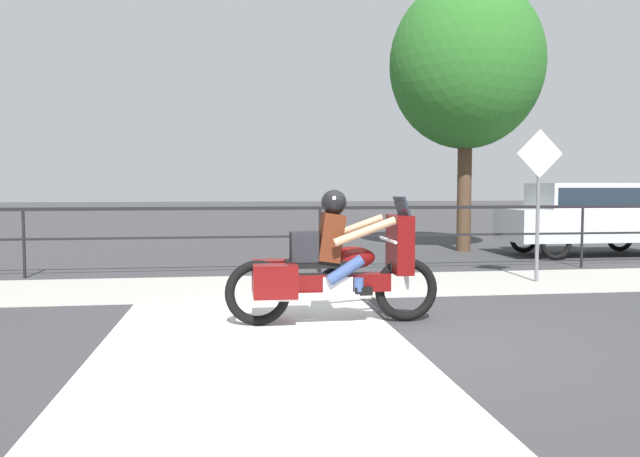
{
  "coord_description": "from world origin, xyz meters",
  "views": [
    {
      "loc": [
        -1.54,
        -6.24,
        1.56
      ],
      "look_at": [
        -0.41,
        1.94,
        1.0
      ],
      "focal_mm": 35.0,
      "sensor_mm": 36.0,
      "label": 1
    }
  ],
  "objects_px": {
    "motorcycle": "(333,265)",
    "parked_car": "(587,214)",
    "street_sign": "(539,185)",
    "tree_behind_sign": "(466,65)"
  },
  "relations": [
    {
      "from": "parked_car",
      "to": "motorcycle",
      "type": "bearing_deg",
      "value": -139.72
    },
    {
      "from": "motorcycle",
      "to": "street_sign",
      "type": "relative_size",
      "value": 0.99
    },
    {
      "from": "parked_car",
      "to": "tree_behind_sign",
      "type": "bearing_deg",
      "value": 149.07
    },
    {
      "from": "motorcycle",
      "to": "parked_car",
      "type": "xyz_separation_m",
      "value": [
        6.81,
        6.17,
        0.26
      ]
    },
    {
      "from": "motorcycle",
      "to": "tree_behind_sign",
      "type": "xyz_separation_m",
      "value": [
        4.41,
        7.51,
        3.78
      ]
    },
    {
      "from": "street_sign",
      "to": "tree_behind_sign",
      "type": "distance_m",
      "value": 5.73
    },
    {
      "from": "motorcycle",
      "to": "street_sign",
      "type": "xyz_separation_m",
      "value": [
        3.79,
        2.59,
        0.91
      ]
    },
    {
      "from": "parked_car",
      "to": "tree_behind_sign",
      "type": "xyz_separation_m",
      "value": [
        -2.41,
        1.34,
        3.53
      ]
    },
    {
      "from": "parked_car",
      "to": "street_sign",
      "type": "height_order",
      "value": "street_sign"
    },
    {
      "from": "tree_behind_sign",
      "to": "parked_car",
      "type": "bearing_deg",
      "value": -29.04
    }
  ]
}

